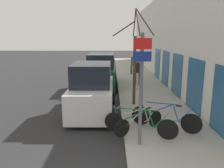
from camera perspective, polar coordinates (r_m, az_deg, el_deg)
ground_plane at (r=14.99m, az=-2.23°, el=-0.80°), size 80.00×80.00×0.00m
sidewalk_curb at (r=17.82m, az=6.51°, el=1.47°), size 3.20×32.00×0.15m
building_facade at (r=17.72m, az=12.53°, el=11.45°), size 0.23×32.00×6.50m
signpost at (r=6.37m, az=7.67°, el=-0.53°), size 0.52×0.13×3.35m
bicycle_0 at (r=7.42m, az=7.31°, el=-10.29°), size 2.36×0.91×0.93m
bicycle_1 at (r=7.70m, az=7.26°, el=-9.75°), size 1.76×1.21×0.83m
bicycle_2 at (r=8.05m, az=13.70°, el=-8.59°), size 2.25×1.16×0.98m
parked_car_0 at (r=9.76m, az=-5.10°, el=-1.82°), size 2.03×4.18×2.27m
parked_car_1 at (r=14.76m, az=-2.76°, el=3.11°), size 2.08×4.74×2.29m
pedestrian_near at (r=15.00m, az=6.76°, el=3.62°), size 0.45×0.39×1.73m
pedestrian_far at (r=19.25m, az=5.58°, el=5.53°), size 0.45×0.38×1.73m
street_tree at (r=10.40m, az=6.00°, el=6.02°), size 1.94×1.92×4.50m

